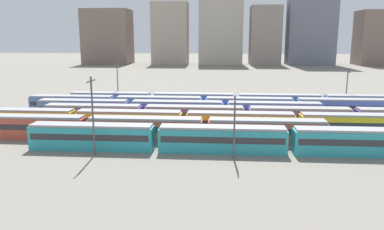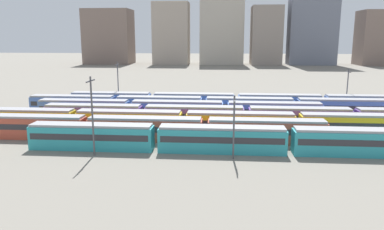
{
  "view_description": "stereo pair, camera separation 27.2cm",
  "coord_description": "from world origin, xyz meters",
  "px_view_note": "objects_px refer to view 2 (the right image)",
  "views": [
    {
      "loc": [
        21.49,
        -51.86,
        16.17
      ],
      "look_at": [
        16.33,
        15.6,
        2.04
      ],
      "focal_mm": 35.31,
      "sensor_mm": 36.0,
      "label": 1
    },
    {
      "loc": [
        21.76,
        -51.84,
        16.17
      ],
      "look_at": [
        16.33,
        15.6,
        2.04
      ],
      "focal_mm": 35.31,
      "sensor_mm": 36.0,
      "label": 2
    }
  ],
  "objects_px": {
    "train_track_1": "(145,129)",
    "train_track_6": "(236,102)",
    "train_track_4": "(177,110)",
    "catenary_pole_2": "(92,113)",
    "catenary_pole_0": "(234,124)",
    "train_track_5": "(204,106)",
    "catenary_pole_1": "(118,82)",
    "train_track_0": "(290,140)",
    "train_track_2": "(297,124)",
    "catenary_pole_3": "(347,87)",
    "train_track_3": "(246,117)"
  },
  "relations": [
    {
      "from": "train_track_5",
      "to": "catenary_pole_3",
      "type": "bearing_deg",
      "value": 14.94
    },
    {
      "from": "catenary_pole_2",
      "to": "catenary_pole_3",
      "type": "bearing_deg",
      "value": 39.46
    },
    {
      "from": "train_track_2",
      "to": "train_track_3",
      "type": "relative_size",
      "value": 1.51
    },
    {
      "from": "train_track_6",
      "to": "train_track_1",
      "type": "bearing_deg",
      "value": -120.23
    },
    {
      "from": "catenary_pole_0",
      "to": "catenary_pole_3",
      "type": "relative_size",
      "value": 0.95
    },
    {
      "from": "train_track_5",
      "to": "train_track_6",
      "type": "height_order",
      "value": "same"
    },
    {
      "from": "catenary_pole_1",
      "to": "train_track_1",
      "type": "bearing_deg",
      "value": -67.06
    },
    {
      "from": "train_track_0",
      "to": "train_track_5",
      "type": "relative_size",
      "value": 1.0
    },
    {
      "from": "train_track_4",
      "to": "catenary_pole_2",
      "type": "xyz_separation_m",
      "value": [
        -8.76,
        -23.75,
        4.13
      ]
    },
    {
      "from": "catenary_pole_2",
      "to": "catenary_pole_0",
      "type": "bearing_deg",
      "value": -0.01
    },
    {
      "from": "catenary_pole_0",
      "to": "catenary_pole_1",
      "type": "bearing_deg",
      "value": 124.92
    },
    {
      "from": "train_track_1",
      "to": "train_track_3",
      "type": "bearing_deg",
      "value": 32.3
    },
    {
      "from": "train_track_2",
      "to": "catenary_pole_1",
      "type": "xyz_separation_m",
      "value": [
        -36.77,
        23.72,
        3.86
      ]
    },
    {
      "from": "train_track_4",
      "to": "train_track_0",
      "type": "bearing_deg",
      "value": -48.67
    },
    {
      "from": "train_track_1",
      "to": "train_track_6",
      "type": "xyz_separation_m",
      "value": [
        15.15,
        26.0,
        0.0
      ]
    },
    {
      "from": "train_track_6",
      "to": "catenary_pole_2",
      "type": "height_order",
      "value": "catenary_pole_2"
    },
    {
      "from": "catenary_pole_1",
      "to": "catenary_pole_2",
      "type": "distance_m",
      "value": 37.67
    },
    {
      "from": "train_track_0",
      "to": "catenary_pole_0",
      "type": "bearing_deg",
      "value": -159.5
    },
    {
      "from": "train_track_1",
      "to": "train_track_0",
      "type": "bearing_deg",
      "value": -13.58
    },
    {
      "from": "train_track_3",
      "to": "train_track_6",
      "type": "relative_size",
      "value": 1.0
    },
    {
      "from": "train_track_0",
      "to": "train_track_6",
      "type": "bearing_deg",
      "value": 101.55
    },
    {
      "from": "catenary_pole_1",
      "to": "catenary_pole_3",
      "type": "relative_size",
      "value": 1.15
    },
    {
      "from": "train_track_2",
      "to": "train_track_4",
      "type": "height_order",
      "value": "same"
    },
    {
      "from": "train_track_2",
      "to": "train_track_3",
      "type": "xyz_separation_m",
      "value": [
        -8.08,
        5.2,
        0.0
      ]
    },
    {
      "from": "train_track_0",
      "to": "catenary_pole_2",
      "type": "bearing_deg",
      "value": -173.78
    },
    {
      "from": "train_track_0",
      "to": "train_track_2",
      "type": "xyz_separation_m",
      "value": [
        3.0,
        10.4,
        0.0
      ]
    },
    {
      "from": "train_track_3",
      "to": "catenary_pole_1",
      "type": "relative_size",
      "value": 7.16
    },
    {
      "from": "train_track_4",
      "to": "catenary_pole_3",
      "type": "distance_m",
      "value": 39.27
    },
    {
      "from": "catenary_pole_3",
      "to": "train_track_4",
      "type": "bearing_deg",
      "value": -159.57
    },
    {
      "from": "train_track_3",
      "to": "catenary_pole_1",
      "type": "xyz_separation_m",
      "value": [
        -28.69,
        18.52,
        3.86
      ]
    },
    {
      "from": "train_track_3",
      "to": "train_track_0",
      "type": "bearing_deg",
      "value": -71.98
    },
    {
      "from": "train_track_1",
      "to": "catenary_pole_2",
      "type": "xyz_separation_m",
      "value": [
        -5.52,
        -8.15,
        4.13
      ]
    },
    {
      "from": "train_track_3",
      "to": "train_track_5",
      "type": "xyz_separation_m",
      "value": [
        -8.23,
        10.4,
        0.0
      ]
    },
    {
      "from": "catenary_pole_0",
      "to": "train_track_4",
      "type": "bearing_deg",
      "value": 113.65
    },
    {
      "from": "train_track_0",
      "to": "train_track_2",
      "type": "relative_size",
      "value": 0.66
    },
    {
      "from": "train_track_0",
      "to": "train_track_3",
      "type": "height_order",
      "value": "same"
    },
    {
      "from": "train_track_5",
      "to": "catenary_pole_1",
      "type": "distance_m",
      "value": 22.35
    },
    {
      "from": "train_track_2",
      "to": "catenary_pole_0",
      "type": "bearing_deg",
      "value": -129.21
    },
    {
      "from": "train_track_2",
      "to": "catenary_pole_2",
      "type": "bearing_deg",
      "value": -156.05
    },
    {
      "from": "train_track_2",
      "to": "train_track_5",
      "type": "relative_size",
      "value": 1.51
    },
    {
      "from": "catenary_pole_0",
      "to": "catenary_pole_2",
      "type": "bearing_deg",
      "value": 179.99
    },
    {
      "from": "catenary_pole_1",
      "to": "catenary_pole_3",
      "type": "xyz_separation_m",
      "value": [
        52.15,
        0.34,
        -0.71
      ]
    },
    {
      "from": "train_track_2",
      "to": "train_track_6",
      "type": "xyz_separation_m",
      "value": [
        -9.38,
        20.8,
        0.0
      ]
    },
    {
      "from": "train_track_4",
      "to": "catenary_pole_0",
      "type": "distance_m",
      "value": 26.09
    },
    {
      "from": "train_track_0",
      "to": "catenary_pole_2",
      "type": "height_order",
      "value": "catenary_pole_2"
    },
    {
      "from": "train_track_6",
      "to": "catenary_pole_3",
      "type": "height_order",
      "value": "catenary_pole_3"
    },
    {
      "from": "train_track_3",
      "to": "train_track_4",
      "type": "xyz_separation_m",
      "value": [
        -13.22,
        5.2,
        -0.0
      ]
    },
    {
      "from": "train_track_5",
      "to": "catenary_pole_0",
      "type": "xyz_separation_m",
      "value": [
        5.42,
        -28.95,
        2.94
      ]
    },
    {
      "from": "train_track_1",
      "to": "train_track_4",
      "type": "height_order",
      "value": "same"
    },
    {
      "from": "train_track_3",
      "to": "train_track_4",
      "type": "relative_size",
      "value": 1.34
    }
  ]
}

